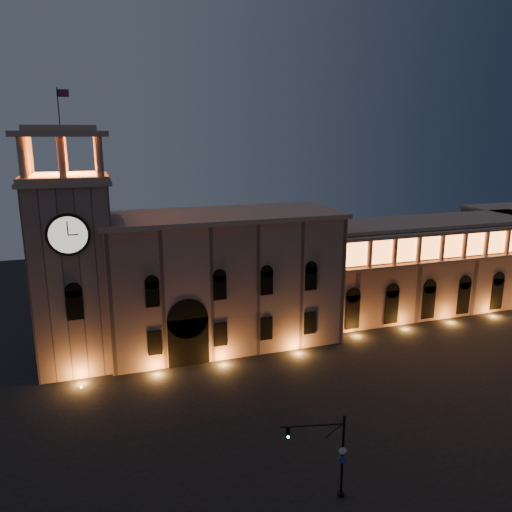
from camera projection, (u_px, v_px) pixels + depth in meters
ground at (302, 423)px, 48.71m from camera, size 160.00×160.00×0.00m
government_building at (223, 279)px, 66.15m from camera, size 30.80×12.80×17.60m
clock_tower at (73, 265)px, 58.67m from camera, size 9.80×9.80×32.40m
colonnade_wing at (428, 265)px, 78.89m from camera, size 40.60×11.50×14.50m
traffic_light at (332, 455)px, 38.01m from camera, size 5.01×1.43×7.03m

